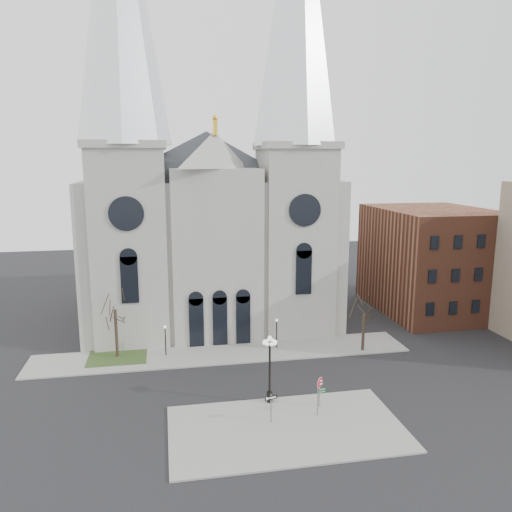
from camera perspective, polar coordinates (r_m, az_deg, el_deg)
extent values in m
plane|color=black|center=(44.56, -2.03, -16.36)|extent=(160.00, 160.00, 0.00)
cube|color=gray|center=(40.74, 3.51, -19.06)|extent=(18.00, 10.00, 0.14)
cube|color=gray|center=(54.45, -3.80, -11.04)|extent=(40.00, 6.00, 0.14)
cube|color=#344D21|center=(55.31, -15.53, -11.05)|extent=(6.00, 5.00, 0.18)
cube|color=#A5A399|center=(66.42, -5.45, 0.98)|extent=(30.00, 24.00, 18.00)
pyramid|color=#2D3035|center=(65.53, -5.69, 14.01)|extent=(33.00, 26.40, 6.00)
cube|color=#A5A399|center=(57.57, -14.16, 1.18)|extent=(8.00, 8.00, 22.00)
cylinder|color=black|center=(53.03, -14.61, 4.71)|extent=(3.60, 0.30, 3.60)
cube|color=#A5A399|center=(59.45, 4.44, 1.78)|extent=(8.00, 8.00, 22.00)
cylinder|color=black|center=(55.07, 5.59, 5.23)|extent=(3.60, 0.30, 3.60)
cube|color=#A5A399|center=(56.49, -4.53, 0.01)|extent=(10.00, 5.00, 19.50)
pyramid|color=#A5A399|center=(55.48, -4.72, 12.01)|extent=(11.00, 5.00, 4.00)
cube|color=brown|center=(72.14, 19.36, -0.41)|extent=(14.00, 18.00, 14.00)
cylinder|color=black|center=(54.43, -15.67, -8.58)|extent=(0.32, 0.32, 5.25)
cylinder|color=black|center=(55.58, 12.15, -8.57)|extent=(0.32, 0.32, 4.20)
cylinder|color=black|center=(54.04, -10.30, -9.59)|extent=(0.12, 0.12, 3.00)
sphere|color=white|center=(53.51, -10.36, -7.98)|extent=(0.32, 0.32, 0.32)
cylinder|color=black|center=(55.31, 2.37, -8.93)|extent=(0.12, 0.12, 3.00)
sphere|color=white|center=(54.79, 2.39, -7.35)|extent=(0.32, 0.32, 0.32)
cylinder|color=slate|center=(43.32, 7.25, -15.19)|extent=(0.10, 0.10, 2.54)
cylinder|color=#B60C28|center=(42.94, 7.28, -14.14)|extent=(0.83, 0.38, 0.88)
cylinder|color=white|center=(42.94, 7.28, -14.14)|extent=(0.88, 0.39, 0.95)
cube|color=white|center=(42.88, 7.28, -13.96)|extent=(0.45, 0.21, 0.11)
cube|color=white|center=(43.00, 7.27, -14.31)|extent=(0.52, 0.23, 0.11)
cylinder|color=black|center=(43.19, 1.57, -13.22)|extent=(0.18, 0.18, 5.22)
cylinder|color=black|center=(44.12, 1.55, -15.78)|extent=(0.50, 0.50, 0.91)
sphere|color=white|center=(42.01, 1.59, -9.33)|extent=(0.36, 0.36, 0.36)
cylinder|color=slate|center=(40.83, 1.72, -16.98)|extent=(0.10, 0.10, 2.35)
cube|color=black|center=(40.42, 1.73, -15.86)|extent=(1.01, 0.27, 0.34)
cylinder|color=slate|center=(42.09, 7.06, -16.18)|extent=(0.09, 0.09, 2.32)
cube|color=#0C541A|center=(41.82, 7.55, -14.84)|extent=(0.64, 0.18, 0.16)
cube|color=#0C541A|center=(41.91, 7.54, -15.10)|extent=(0.64, 0.18, 0.16)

